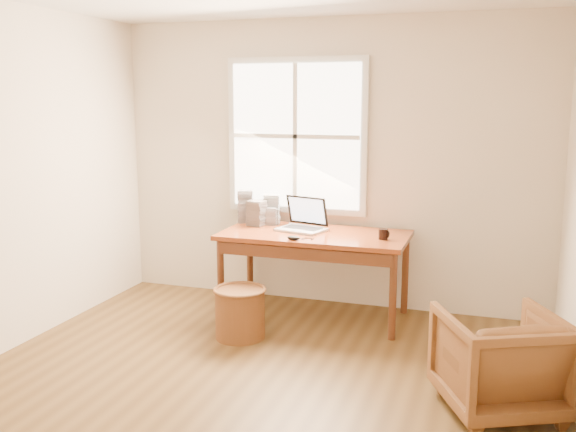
% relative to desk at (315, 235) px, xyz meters
% --- Properties ---
extents(room_shell, '(4.04, 4.54, 2.64)m').
position_rel_desk_xyz_m(room_shell, '(-0.02, -1.64, 0.59)').
color(room_shell, brown).
rests_on(room_shell, ground).
extents(desk, '(1.60, 0.80, 0.04)m').
position_rel_desk_xyz_m(desk, '(0.00, 0.00, 0.00)').
color(desk, brown).
rests_on(desk, room_shell).
extents(armchair, '(0.91, 0.92, 0.63)m').
position_rel_desk_xyz_m(armchair, '(1.55, -1.31, -0.41)').
color(armchair, brown).
rests_on(armchair, room_shell).
extents(wicker_stool, '(0.52, 0.52, 0.40)m').
position_rel_desk_xyz_m(wicker_stool, '(-0.42, -0.68, -0.53)').
color(wicker_stool, brown).
rests_on(wicker_stool, room_shell).
extents(laptop, '(0.47, 0.49, 0.29)m').
position_rel_desk_xyz_m(laptop, '(-0.13, 0.04, 0.16)').
color(laptop, '#ADB0B4').
rests_on(laptop, desk).
extents(mouse, '(0.11, 0.07, 0.04)m').
position_rel_desk_xyz_m(mouse, '(-0.09, -0.33, 0.04)').
color(mouse, black).
rests_on(mouse, desk).
extents(coffee_mug, '(0.10, 0.10, 0.09)m').
position_rel_desk_xyz_m(coffee_mug, '(0.60, -0.06, 0.06)').
color(coffee_mug, black).
rests_on(coffee_mug, desk).
extents(cd_stack_a, '(0.16, 0.15, 0.27)m').
position_rel_desk_xyz_m(cd_stack_a, '(-0.49, 0.28, 0.16)').
color(cd_stack_a, '#B1B7BD').
rests_on(cd_stack_a, desk).
extents(cd_stack_b, '(0.17, 0.16, 0.23)m').
position_rel_desk_xyz_m(cd_stack_b, '(-0.59, 0.14, 0.13)').
color(cd_stack_b, '#28282D').
rests_on(cd_stack_b, desk).
extents(cd_stack_c, '(0.17, 0.16, 0.30)m').
position_rel_desk_xyz_m(cd_stack_c, '(-0.75, 0.26, 0.17)').
color(cd_stack_c, '#9999A5').
rests_on(cd_stack_c, desk).
extents(cd_stack_d, '(0.15, 0.13, 0.16)m').
position_rel_desk_xyz_m(cd_stack_d, '(-0.49, 0.23, 0.10)').
color(cd_stack_d, '#A8ABB3').
rests_on(cd_stack_d, desk).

